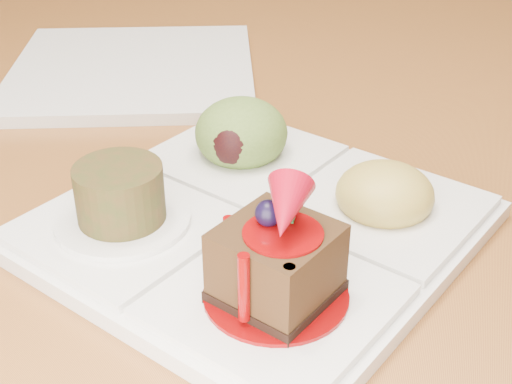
# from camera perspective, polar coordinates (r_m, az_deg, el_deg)

# --- Properties ---
(dining_table) EXTENTS (1.00, 1.80, 0.75)m
(dining_table) POSITION_cam_1_polar(r_m,az_deg,el_deg) (0.93, 3.81, 8.94)
(dining_table) COLOR #966026
(dining_table) RESTS_ON ground
(sampler_plate) EXTENTS (0.34, 0.34, 0.10)m
(sampler_plate) POSITION_cam_1_polar(r_m,az_deg,el_deg) (0.49, 0.12, -1.21)
(sampler_plate) COLOR silver
(sampler_plate) RESTS_ON dining_table
(second_plate) EXTENTS (0.31, 0.31, 0.01)m
(second_plate) POSITION_cam_1_polar(r_m,az_deg,el_deg) (0.77, -9.82, 9.59)
(second_plate) COLOR silver
(second_plate) RESTS_ON dining_table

